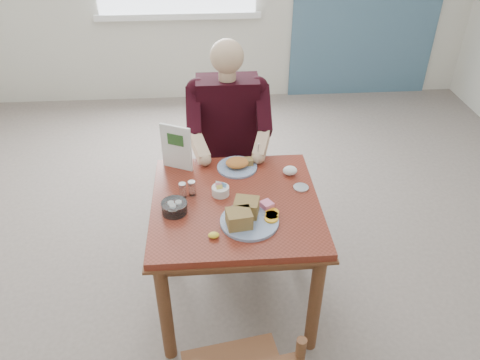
{
  "coord_description": "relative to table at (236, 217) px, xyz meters",
  "views": [
    {
      "loc": [
        -0.12,
        -2.0,
        2.28
      ],
      "look_at": [
        0.02,
        0.0,
        0.89
      ],
      "focal_mm": 35.0,
      "sensor_mm": 36.0,
      "label": 1
    }
  ],
  "objects": [
    {
      "name": "napkin",
      "position": [
        0.33,
        0.23,
        0.14
      ],
      "size": [
        0.1,
        0.09,
        0.05
      ],
      "primitive_type": "ellipsoid",
      "rotation": [
        0.0,
        0.0,
        -0.35
      ],
      "color": "white",
      "rests_on": "table"
    },
    {
      "name": "floor",
      "position": [
        0.0,
        0.0,
        -0.64
      ],
      "size": [
        6.0,
        6.0,
        0.0
      ],
      "primitive_type": "plane",
      "color": "#6A5D55",
      "rests_on": "ground"
    },
    {
      "name": "far_plate",
      "position": [
        0.04,
        0.32,
        0.14
      ],
      "size": [
        0.25,
        0.25,
        0.06
      ],
      "color": "white",
      "rests_on": "table"
    },
    {
      "name": "diner",
      "position": [
        0.0,
        0.71,
        0.17
      ],
      "size": [
        0.53,
        0.56,
        1.39
      ],
      "color": "tan",
      "rests_on": "chair_far"
    },
    {
      "name": "metal_dish",
      "position": [
        0.37,
        0.09,
        0.12
      ],
      "size": [
        0.09,
        0.09,
        0.01
      ],
      "primitive_type": "cylinder",
      "rotation": [
        0.0,
        0.0,
        -0.01
      ],
      "color": "silver",
      "rests_on": "table"
    },
    {
      "name": "lemon_wedge",
      "position": [
        -0.12,
        -0.29,
        0.13
      ],
      "size": [
        0.07,
        0.06,
        0.03
      ],
      "primitive_type": "ellipsoid",
      "rotation": [
        0.0,
        0.0,
        0.37
      ],
      "color": "yellow",
      "rests_on": "table"
    },
    {
      "name": "caddy",
      "position": [
        -0.08,
        0.07,
        0.14
      ],
      "size": [
        0.12,
        0.12,
        0.07
      ],
      "color": "white",
      "rests_on": "table"
    },
    {
      "name": "menu",
      "position": [
        -0.32,
        0.35,
        0.25
      ],
      "size": [
        0.18,
        0.1,
        0.28
      ],
      "color": "white",
      "rests_on": "table"
    },
    {
      "name": "creamer",
      "position": [
        -0.32,
        -0.07,
        0.14
      ],
      "size": [
        0.17,
        0.17,
        0.06
      ],
      "color": "white",
      "rests_on": "table"
    },
    {
      "name": "table",
      "position": [
        0.0,
        0.0,
        0.0
      ],
      "size": [
        0.92,
        0.92,
        0.75
      ],
      "color": "maroon",
      "rests_on": "ground"
    },
    {
      "name": "shakers",
      "position": [
        -0.26,
        0.07,
        0.16
      ],
      "size": [
        0.1,
        0.07,
        0.09
      ],
      "color": "white",
      "rests_on": "table"
    },
    {
      "name": "near_plate",
      "position": [
        0.05,
        -0.18,
        0.15
      ],
      "size": [
        0.32,
        0.3,
        0.1
      ],
      "color": "white",
      "rests_on": "table"
    },
    {
      "name": "chair_far",
      "position": [
        0.0,
        0.8,
        -0.16
      ],
      "size": [
        0.42,
        0.42,
        0.95
      ],
      "color": "brown",
      "rests_on": "ground"
    }
  ]
}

